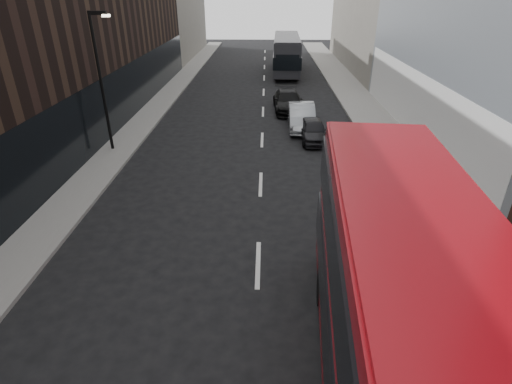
# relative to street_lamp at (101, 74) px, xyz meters

# --- Properties ---
(sidewalk_right) EXTENTS (3.00, 80.00, 0.15)m
(sidewalk_right) POSITION_rel_street_lamp_xyz_m (15.72, 7.00, -4.11)
(sidewalk_right) COLOR slate
(sidewalk_right) RESTS_ON ground
(sidewalk_left) EXTENTS (2.00, 80.00, 0.15)m
(sidewalk_left) POSITION_rel_street_lamp_xyz_m (0.22, 7.00, -4.11)
(sidewalk_left) COLOR slate
(sidewalk_left) RESTS_ON ground
(building_left_mid) EXTENTS (5.00, 24.00, 14.00)m
(building_left_mid) POSITION_rel_street_lamp_xyz_m (-3.28, 12.00, 2.82)
(building_left_mid) COLOR black
(building_left_mid) RESTS_ON ground
(building_left_far) EXTENTS (5.00, 20.00, 13.00)m
(building_left_far) POSITION_rel_street_lamp_xyz_m (-3.28, 34.00, 2.32)
(building_left_far) COLOR slate
(building_left_far) RESTS_ON ground
(street_lamp) EXTENTS (1.06, 0.22, 7.00)m
(street_lamp) POSITION_rel_street_lamp_xyz_m (0.00, 0.00, 0.00)
(street_lamp) COLOR black
(street_lamp) RESTS_ON sidewalk_left
(red_bus) EXTENTS (3.80, 12.16, 4.84)m
(red_bus) POSITION_rel_street_lamp_xyz_m (11.01, -15.60, -1.49)
(red_bus) COLOR maroon
(red_bus) RESTS_ON ground
(grey_bus) EXTENTS (2.99, 11.36, 3.64)m
(grey_bus) POSITION_rel_street_lamp_xyz_m (10.52, 22.89, -2.23)
(grey_bus) COLOR black
(grey_bus) RESTS_ON ground
(car_a) EXTENTS (1.68, 3.85, 1.29)m
(car_a) POSITION_rel_street_lamp_xyz_m (11.23, 2.00, -3.53)
(car_a) COLOR black
(car_a) RESTS_ON ground
(car_b) EXTENTS (1.66, 4.67, 1.53)m
(car_b) POSITION_rel_street_lamp_xyz_m (10.71, 4.32, -3.41)
(car_b) COLOR #94989C
(car_b) RESTS_ON ground
(car_c) EXTENTS (2.22, 5.05, 1.44)m
(car_c) POSITION_rel_street_lamp_xyz_m (10.03, 8.32, -3.46)
(car_c) COLOR black
(car_c) RESTS_ON ground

